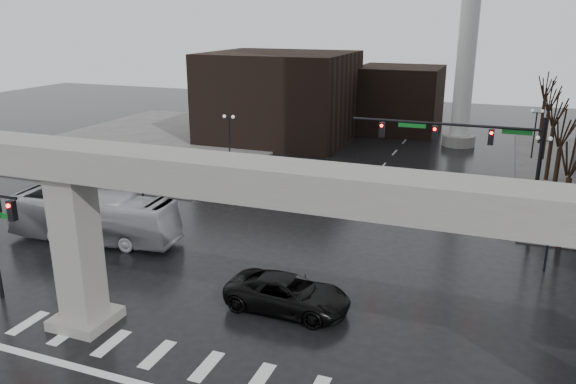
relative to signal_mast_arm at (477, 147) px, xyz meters
name	(u,v)px	position (x,y,z in m)	size (l,w,h in m)	color
ground	(218,353)	(-8.99, -18.80, -5.83)	(160.00, 160.00, 0.00)	black
sidewalk_nw	(165,141)	(-34.99, 17.20, -5.75)	(28.00, 36.00, 0.15)	slate
elevated_guideway	(241,206)	(-7.73, -18.80, 1.05)	(48.00, 2.60, 8.70)	gray
building_far_left	(280,97)	(-22.99, 23.20, -0.83)	(16.00, 14.00, 10.00)	black
building_far_mid	(399,99)	(-10.99, 33.20, -1.83)	(10.00, 10.00, 8.00)	black
smokestack	(469,22)	(-2.99, 27.20, 7.52)	(3.60, 3.60, 30.00)	silver
signal_mast_arm	(477,147)	(0.00, 0.00, 0.00)	(12.12, 0.43, 8.00)	black
lamp_right_0	(553,214)	(4.51, -4.80, -2.36)	(1.22, 0.32, 5.11)	black
lamp_right_1	(542,157)	(4.51, 9.20, -2.36)	(1.22, 0.32, 5.11)	black
lamp_right_2	(535,126)	(4.51, 23.20, -2.36)	(1.22, 0.32, 5.11)	black
lamp_left_0	(141,168)	(-22.49, -4.80, -2.36)	(1.22, 0.32, 5.11)	black
lamp_left_1	(229,132)	(-22.49, 9.20, -2.36)	(1.22, 0.32, 5.11)	black
lamp_left_2	(284,110)	(-22.49, 23.20, -2.36)	(1.22, 0.32, 5.11)	black
tree_right_0	(565,206)	(5.54, -0.78, -3.04)	(1.09, 1.58, 7.50)	black
tree_right_1	(557,172)	(5.54, 7.22, -2.98)	(1.09, 1.61, 7.67)	black
tree_right_2	(551,149)	(5.54, 15.22, -2.91)	(1.10, 1.63, 7.85)	black
tree_right_3	(546,131)	(5.54, 23.22, -2.85)	(1.11, 1.66, 8.02)	black
tree_right_4	(543,118)	(5.54, 31.22, -2.79)	(1.12, 1.69, 8.19)	black
pickup_truck	(288,294)	(-7.56, -14.14, -4.97)	(2.85, 6.19, 1.72)	black
city_bus	(93,217)	(-22.44, -10.25, -4.26)	(2.64, 11.27, 3.14)	#B9B8BE
far_car	(358,176)	(-9.66, 8.14, -5.05)	(1.84, 4.57, 1.56)	black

